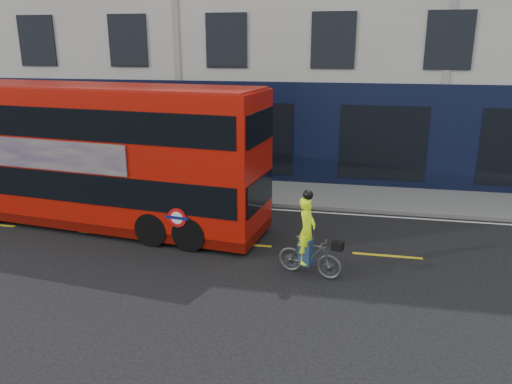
# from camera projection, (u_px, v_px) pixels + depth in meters

# --- Properties ---
(ground) EXTENTS (120.00, 120.00, 0.00)m
(ground) POSITION_uv_depth(u_px,v_px,m) (81.00, 254.00, 13.28)
(ground) COLOR black
(ground) RESTS_ON ground
(pavement) EXTENTS (60.00, 3.00, 0.12)m
(pavement) POSITION_uv_depth(u_px,v_px,m) (169.00, 186.00, 19.37)
(pavement) COLOR slate
(pavement) RESTS_ON ground
(kerb) EXTENTS (60.00, 0.12, 0.13)m
(kerb) POSITION_uv_depth(u_px,v_px,m) (154.00, 197.00, 17.96)
(kerb) COLOR slate
(kerb) RESTS_ON ground
(road_edge_line) EXTENTS (58.00, 0.10, 0.01)m
(road_edge_line) POSITION_uv_depth(u_px,v_px,m) (151.00, 201.00, 17.70)
(road_edge_line) COLOR silver
(road_edge_line) RESTS_ON ground
(lane_dashes) EXTENTS (58.00, 0.12, 0.01)m
(lane_dashes) POSITION_uv_depth(u_px,v_px,m) (108.00, 234.00, 14.69)
(lane_dashes) COLOR gold
(lane_dashes) RESTS_ON ground
(bus) EXTENTS (10.73, 3.64, 4.24)m
(bus) POSITION_uv_depth(u_px,v_px,m) (95.00, 155.00, 14.96)
(bus) COLOR #AB1106
(bus) RESTS_ON ground
(cyclist) EXTENTS (1.68, 0.87, 2.13)m
(cyclist) POSITION_uv_depth(u_px,v_px,m) (309.00, 247.00, 11.88)
(cyclist) COLOR #4B4D50
(cyclist) RESTS_ON ground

